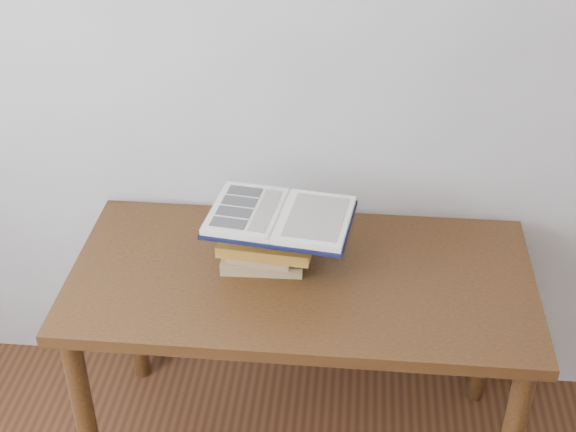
# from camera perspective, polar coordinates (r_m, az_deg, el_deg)

# --- Properties ---
(desk) EXTENTS (1.32, 0.66, 0.71)m
(desk) POSITION_cam_1_polar(r_m,az_deg,el_deg) (2.35, 0.95, -6.03)
(desk) COLOR #4C3213
(desk) RESTS_ON ground
(book_stack) EXTENTS (0.28, 0.20, 0.15)m
(book_stack) POSITION_cam_1_polar(r_m,az_deg,el_deg) (2.28, -1.54, -1.88)
(book_stack) COLOR #9D8451
(book_stack) RESTS_ON desk
(open_book) EXTENTS (0.43, 0.32, 0.03)m
(open_book) POSITION_cam_1_polar(r_m,az_deg,el_deg) (2.22, -0.54, -0.05)
(open_book) COLOR black
(open_book) RESTS_ON book_stack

